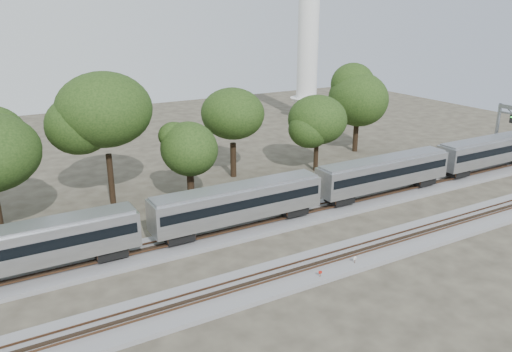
{
  "coord_description": "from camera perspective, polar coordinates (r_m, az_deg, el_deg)",
  "views": [
    {
      "loc": [
        -19.55,
        -35.01,
        21.53
      ],
      "look_at": [
        3.24,
        5.0,
        6.03
      ],
      "focal_mm": 35.0,
      "sensor_mm": 36.0,
      "label": 1
    }
  ],
  "objects": [
    {
      "name": "tree_5",
      "position": [
        65.24,
        -2.69,
        7.12
      ],
      "size": [
        8.71,
        8.71,
        12.28
      ],
      "color": "black",
      "rests_on": "ground"
    },
    {
      "name": "tree_4",
      "position": [
        55.95,
        -7.65,
        3.07
      ],
      "size": [
        6.84,
        6.84,
        9.64
      ],
      "color": "black",
      "rests_on": "ground"
    },
    {
      "name": "track_near",
      "position": [
        42.4,
        2.26,
        -11.6
      ],
      "size": [
        160.0,
        5.0,
        0.73
      ],
      "color": "slate",
      "rests_on": "ground"
    },
    {
      "name": "switch_stand_red",
      "position": [
        42.41,
        7.34,
        -11.09
      ],
      "size": [
        0.3,
        0.13,
        0.98
      ],
      "rotation": [
        0.0,
        0.0,
        -0.34
      ],
      "color": "#512D19",
      "rests_on": "ground"
    },
    {
      "name": "switch_lever",
      "position": [
        44.5,
        10.97,
        -10.48
      ],
      "size": [
        0.53,
        0.35,
        0.3
      ],
      "primitive_type": "cube",
      "rotation": [
        0.0,
        0.0,
        0.11
      ],
      "color": "#512D19",
      "rests_on": "ground"
    },
    {
      "name": "track_far",
      "position": [
        50.18,
        -3.81,
        -6.58
      ],
      "size": [
        160.0,
        5.0,
        0.73
      ],
      "color": "slate",
      "rests_on": "ground"
    },
    {
      "name": "switch_stand_white",
      "position": [
        44.98,
        11.24,
        -9.43
      ],
      "size": [
        0.33,
        0.06,
        1.02
      ],
      "rotation": [
        0.0,
        0.0,
        0.1
      ],
      "color": "#512D19",
      "rests_on": "ground"
    },
    {
      "name": "tree_7",
      "position": [
        79.15,
        11.58,
        8.58
      ],
      "size": [
        8.41,
        8.41,
        11.85
      ],
      "color": "black",
      "rests_on": "ground"
    },
    {
      "name": "tree_3",
      "position": [
        57.51,
        -16.96,
        7.25
      ],
      "size": [
        11.19,
        11.19,
        15.77
      ],
      "color": "black",
      "rests_on": "ground"
    },
    {
      "name": "train",
      "position": [
        60.69,
        14.51,
        0.51
      ],
      "size": [
        132.15,
        3.22,
        4.75
      ],
      "color": "silver",
      "rests_on": "ground"
    },
    {
      "name": "ground",
      "position": [
        45.51,
        -0.44,
        -9.63
      ],
      "size": [
        160.0,
        160.0,
        0.0
      ],
      "primitive_type": "plane",
      "color": "#383328",
      "rests_on": "ground"
    },
    {
      "name": "tree_6",
      "position": [
        68.43,
        7.03,
        6.4
      ],
      "size": [
        7.36,
        7.36,
        10.37
      ],
      "color": "black",
      "rests_on": "ground"
    }
  ]
}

